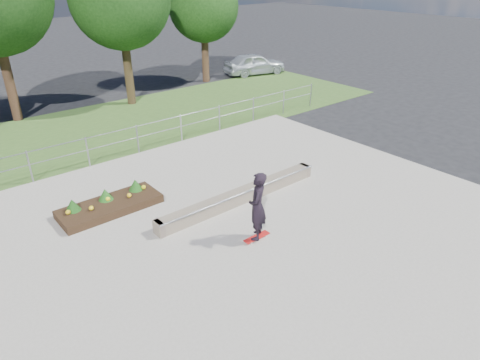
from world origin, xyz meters
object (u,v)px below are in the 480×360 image
at_px(grind_ledge, 241,196).
at_px(parked_car, 255,64).
at_px(planter_bed, 109,204).
at_px(skateboarder, 257,206).

relative_size(grind_ledge, parked_car, 1.44).
height_order(grind_ledge, planter_bed, planter_bed).
bearing_deg(grind_ledge, parked_car, 47.19).
distance_m(planter_bed, parked_car, 18.93).
xyz_separation_m(grind_ledge, skateboarder, (-1.00, -1.86, 0.82)).
bearing_deg(planter_bed, parked_car, 35.16).
bearing_deg(grind_ledge, skateboarder, -118.35).
xyz_separation_m(grind_ledge, planter_bed, (-3.37, 2.17, -0.02)).
bearing_deg(skateboarder, grind_ledge, 61.65).
bearing_deg(planter_bed, skateboarder, -59.59).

